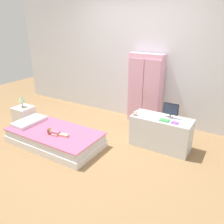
# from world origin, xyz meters

# --- Properties ---
(ground_plane) EXTENTS (10.00, 10.00, 0.02)m
(ground_plane) POSITION_xyz_m (0.00, 0.00, -0.01)
(ground_plane) COLOR #99754C
(back_wall) EXTENTS (6.40, 0.05, 2.70)m
(back_wall) POSITION_xyz_m (0.00, 1.57, 1.35)
(back_wall) COLOR silver
(back_wall) RESTS_ON ground_plane
(bed) EXTENTS (1.62, 0.82, 0.25)m
(bed) POSITION_xyz_m (-0.65, -0.27, 0.13)
(bed) COLOR white
(bed) RESTS_ON ground_plane
(pillow) EXTENTS (0.32, 0.58, 0.06)m
(pillow) POSITION_xyz_m (-1.26, -0.27, 0.28)
(pillow) COLOR silver
(pillow) RESTS_ON bed
(doll) EXTENTS (0.39, 0.15, 0.10)m
(doll) POSITION_xyz_m (-0.56, -0.36, 0.29)
(doll) COLOR #D6668E
(doll) RESTS_ON bed
(nightstand) EXTENTS (0.34, 0.34, 0.39)m
(nightstand) POSITION_xyz_m (-1.73, -0.02, 0.19)
(nightstand) COLOR silver
(nightstand) RESTS_ON ground_plane
(table_lamp) EXTENTS (0.13, 0.13, 0.24)m
(table_lamp) POSITION_xyz_m (-1.73, -0.02, 0.55)
(table_lamp) COLOR #B7B2AD
(table_lamp) RESTS_ON nightstand
(wardrobe) EXTENTS (0.68, 0.27, 1.41)m
(wardrobe) POSITION_xyz_m (0.27, 1.41, 0.71)
(wardrobe) COLOR #EFADCC
(wardrobe) RESTS_ON ground_plane
(tv_stand) EXTENTS (0.97, 0.41, 0.53)m
(tv_stand) POSITION_xyz_m (0.92, 0.58, 0.26)
(tv_stand) COLOR silver
(tv_stand) RESTS_ON ground_plane
(tv_monitor) EXTENTS (0.24, 0.10, 0.25)m
(tv_monitor) POSITION_xyz_m (1.03, 0.65, 0.67)
(tv_monitor) COLOR #99999E
(tv_monitor) RESTS_ON tv_stand
(rocking_horse_toy) EXTENTS (0.09, 0.04, 0.10)m
(rocking_horse_toy) POSITION_xyz_m (0.52, 0.45, 0.57)
(rocking_horse_toy) COLOR #8E6642
(rocking_horse_toy) RESTS_ON tv_stand
(book_green) EXTENTS (0.15, 0.10, 0.02)m
(book_green) POSITION_xyz_m (1.00, 0.49, 0.54)
(book_green) COLOR #429E51
(book_green) RESTS_ON tv_stand
(book_purple) EXTENTS (0.11, 0.10, 0.01)m
(book_purple) POSITION_xyz_m (1.16, 0.49, 0.53)
(book_purple) COLOR #8E51B2
(book_purple) RESTS_ON tv_stand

